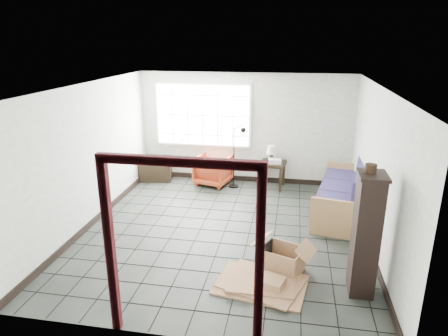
% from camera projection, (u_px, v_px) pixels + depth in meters
% --- Properties ---
extents(ground, '(5.50, 5.50, 0.00)m').
position_uv_depth(ground, '(225.00, 231.00, 7.24)').
color(ground, black).
rests_on(ground, ground).
extents(room_shell, '(5.02, 5.52, 2.61)m').
position_uv_depth(room_shell, '(225.00, 141.00, 6.75)').
color(room_shell, '#A3A9A2').
rests_on(room_shell, ground).
extents(window_panel, '(2.32, 0.08, 1.52)m').
position_uv_depth(window_panel, '(203.00, 115.00, 9.44)').
color(window_panel, silver).
rests_on(window_panel, ground).
extents(doorway_trim, '(1.80, 0.08, 2.20)m').
position_uv_depth(doorway_trim, '(181.00, 230.00, 4.29)').
color(doorway_trim, '#3D0D12').
rests_on(doorway_trim, ground).
extents(futon_sofa, '(1.30, 2.44, 1.03)m').
position_uv_depth(futon_sofa, '(345.00, 195.00, 7.90)').
color(futon_sofa, '#916441').
rests_on(futon_sofa, ground).
extents(armchair, '(0.89, 0.86, 0.77)m').
position_uv_depth(armchair, '(213.00, 168.00, 9.49)').
color(armchair, maroon).
rests_on(armchair, ground).
extents(side_table, '(0.63, 0.63, 0.62)m').
position_uv_depth(side_table, '(273.00, 167.00, 9.21)').
color(side_table, black).
rests_on(side_table, ground).
extents(table_lamp, '(0.28, 0.28, 0.37)m').
position_uv_depth(table_lamp, '(272.00, 150.00, 9.17)').
color(table_lamp, black).
rests_on(table_lamp, side_table).
extents(projector, '(0.30, 0.25, 0.10)m').
position_uv_depth(projector, '(275.00, 161.00, 9.09)').
color(projector, silver).
rests_on(projector, side_table).
extents(floor_lamp, '(0.40, 0.27, 1.52)m').
position_uv_depth(floor_lamp, '(238.00, 154.00, 9.10)').
color(floor_lamp, black).
rests_on(floor_lamp, ground).
extents(console_shelf, '(0.84, 0.43, 0.63)m').
position_uv_depth(console_shelf, '(154.00, 168.00, 9.71)').
color(console_shelf, black).
rests_on(console_shelf, ground).
extents(tall_shelf, '(0.36, 0.47, 1.72)m').
position_uv_depth(tall_shelf, '(366.00, 234.00, 5.28)').
color(tall_shelf, black).
rests_on(tall_shelf, ground).
extents(pot, '(0.19, 0.19, 0.11)m').
position_uv_depth(pot, '(371.00, 168.00, 5.04)').
color(pot, black).
rests_on(pot, tall_shelf).
extents(open_box, '(1.01, 0.74, 0.52)m').
position_uv_depth(open_box, '(283.00, 259.00, 5.97)').
color(open_box, brown).
rests_on(open_box, ground).
extents(cardboard_pile, '(1.37, 1.14, 0.18)m').
position_uv_depth(cardboard_pile, '(262.00, 283.00, 5.64)').
color(cardboard_pile, brown).
rests_on(cardboard_pile, ground).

